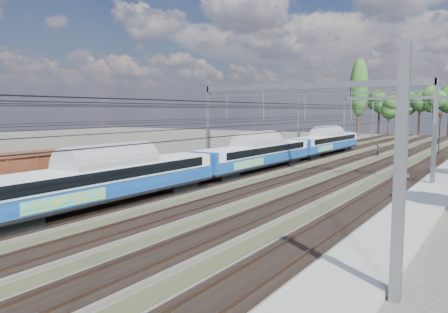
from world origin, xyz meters
The scene contains 10 objects.
ground centered at (0.00, 0.00, 0.00)m, with size 220.00×220.00×0.00m, color #47423A.
track_bed centered at (0.00, 45.00, 0.10)m, with size 21.00×130.00×0.34m.
platform centered at (12.00, 20.00, 0.15)m, with size 3.00×70.00×0.30m, color gray.
catenary centered at (0.33, 52.69, 6.40)m, with size 25.65×130.00×9.00m.
poplar centered at (-14.50, 98.00, 11.89)m, with size 4.40×4.40×19.04m.
emu_train centered at (-4.50, 28.56, 2.41)m, with size 2.81×59.40×4.10m.
freight_boxcar centered at (-9.00, 8.22, 2.13)m, with size 2.81×13.57×3.50m.
worker centered at (1.74, 51.76, 0.80)m, with size 0.58×0.38×1.59m, color black.
signal_near centered at (4.19, 52.57, 3.59)m, with size 0.37×0.33×5.68m.
signal_far centered at (8.42, 58.53, 3.82)m, with size 0.42×0.38×6.04m.
Camera 1 is at (16.67, -9.77, 6.32)m, focal length 35.00 mm.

